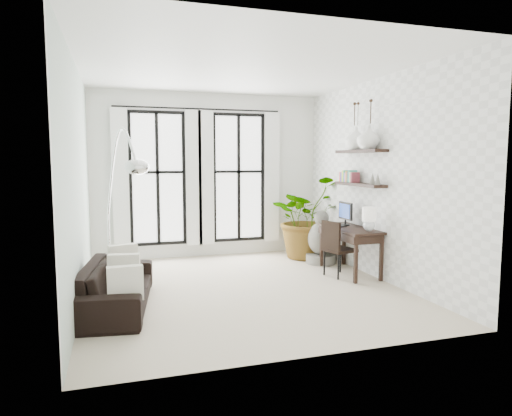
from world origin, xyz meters
name	(u,v)px	position (x,y,z in m)	size (l,w,h in m)	color
floor	(243,288)	(0.00, 0.00, 0.00)	(5.00, 5.00, 0.00)	beige
ceiling	(242,68)	(0.00, 0.00, 3.20)	(5.00, 5.00, 0.00)	white
wall_left	(77,183)	(-2.25, 0.00, 1.60)	(5.00, 5.00, 0.00)	#B0C5B7
wall_right	(378,179)	(2.25, 0.00, 1.60)	(5.00, 5.00, 0.00)	white
wall_back	(209,176)	(0.00, 2.50, 1.60)	(4.50, 4.50, 0.00)	white
windows	(199,178)	(-0.20, 2.43, 1.56)	(3.26, 0.13, 2.65)	white
wall_shelves	(359,171)	(2.11, 0.37, 1.73)	(0.25, 1.30, 0.60)	black
sofa	(116,286)	(-1.80, -0.39, 0.29)	(2.00, 0.78, 0.58)	black
throw_pillows	(124,269)	(-1.70, -0.39, 0.50)	(0.40, 1.52, 0.40)	silver
plant	(306,217)	(1.77, 1.75, 0.80)	(1.44, 1.25, 1.60)	#2D7228
desk	(351,231)	(1.95, 0.28, 0.73)	(0.56, 1.33, 1.17)	black
desk_chair	(336,245)	(1.63, 0.21, 0.53)	(0.53, 0.53, 0.92)	black
arc_lamp	(120,165)	(-1.70, 0.40, 1.83)	(0.73, 1.83, 2.36)	silver
buddha	(321,241)	(1.83, 1.18, 0.41)	(0.55, 0.55, 0.98)	gray
vase_a	(369,137)	(2.11, 0.08, 2.27)	(0.37, 0.37, 0.38)	white
vase_b	(356,138)	(2.11, 0.48, 2.27)	(0.37, 0.37, 0.38)	white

